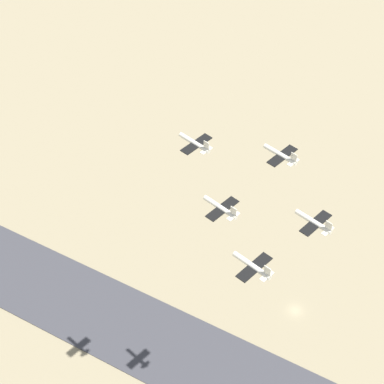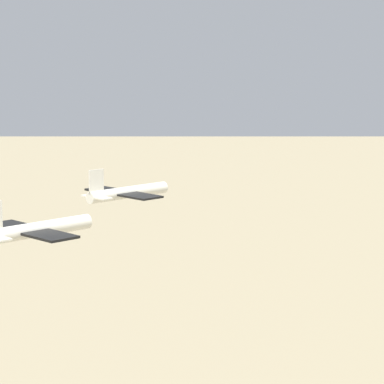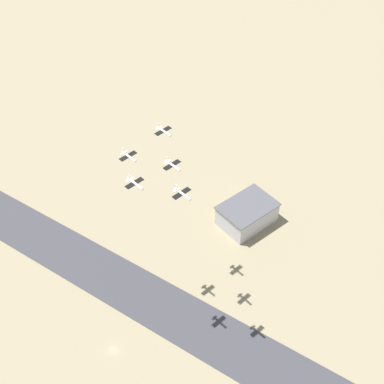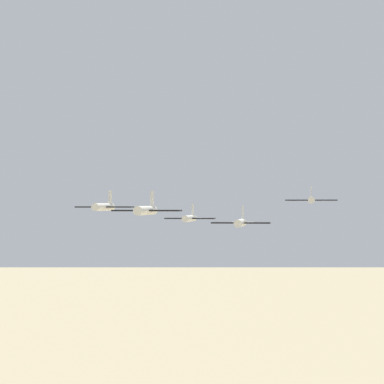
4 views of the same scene
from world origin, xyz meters
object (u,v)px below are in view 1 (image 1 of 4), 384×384
jet_0 (196,143)px  jet_2 (281,155)px  jet_4 (315,222)px  jet_1 (222,208)px  jet_3 (253,266)px

jet_0 → jet_2: (-10.63, 15.45, 0.35)m
jet_4 → jet_2: bearing=59.5°
jet_1 → jet_3: bearing=-120.5°
jet_2 → jet_3: bearing=-150.5°
jet_1 → jet_2: bearing=-0.0°
jet_0 → jet_4: jet_0 is taller
jet_1 → jet_0: bearing=59.5°
jet_1 → jet_4: jet_4 is taller
jet_2 → jet_4: bearing=-120.5°
jet_2 → jet_4: size_ratio=1.00×
jet_0 → jet_2: bearing=-59.5°
jet_0 → jet_1: 18.84m
jet_0 → jet_3: bearing=-120.5°
jet_0 → jet_1: jet_0 is taller
jet_0 → jet_2: size_ratio=1.00×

